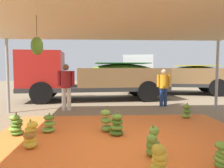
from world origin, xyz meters
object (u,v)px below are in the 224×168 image
object	(u,v)px
banana_bunch_10	(187,112)
worker_0	(164,85)
banana_bunch_3	(31,136)
banana_bunch_9	(159,160)
cargo_truck_main	(90,76)
banana_bunch_7	(152,142)
banana_bunch_8	(106,121)
banana_bunch_2	(49,124)
banana_bunch_11	(16,126)
worker_1	(66,83)
banana_bunch_6	(117,125)
cargo_truck_far	(170,75)

from	to	relation	value
banana_bunch_10	worker_0	bearing A→B (deg)	92.50
worker_0	banana_bunch_3	bearing A→B (deg)	-131.96
banana_bunch_9	cargo_truck_main	world-z (taller)	cargo_truck_main
banana_bunch_7	banana_bunch_8	bearing A→B (deg)	117.12
worker_0	banana_bunch_10	bearing A→B (deg)	-87.50
banana_bunch_2	banana_bunch_11	distance (m)	0.74
banana_bunch_2	worker_0	distance (m)	5.26
banana_bunch_7	worker_1	bearing A→B (deg)	116.97
banana_bunch_3	banana_bunch_7	distance (m)	2.37
worker_1	banana_bunch_9	bearing A→B (deg)	-66.63
cargo_truck_main	worker_1	distance (m)	2.75
banana_bunch_7	banana_bunch_9	bearing A→B (deg)	-95.28
banana_bunch_6	cargo_truck_far	size ratio (longest dim) A/B	0.08
cargo_truck_main	worker_1	size ratio (longest dim) A/B	4.20
banana_bunch_7	banana_bunch_10	distance (m)	3.35
cargo_truck_far	banana_bunch_6	bearing A→B (deg)	-116.12
worker_1	banana_bunch_3	bearing A→B (deg)	-91.39
banana_bunch_8	banana_bunch_11	size ratio (longest dim) A/B	1.10
banana_bunch_9	worker_0	size ratio (longest dim) A/B	0.32
banana_bunch_2	cargo_truck_main	size ratio (longest dim) A/B	0.07
banana_bunch_10	banana_bunch_11	xyz separation A→B (m)	(-4.72, -1.46, 0.02)
banana_bunch_10	banana_bunch_3	bearing A→B (deg)	-150.82
worker_0	cargo_truck_far	bearing A→B (deg)	68.17
banana_bunch_7	cargo_truck_main	xyz separation A→B (m)	(-1.46, 7.00, 0.96)
banana_bunch_8	banana_bunch_9	bearing A→B (deg)	-71.53
cargo_truck_main	cargo_truck_far	distance (m)	5.54
banana_bunch_2	cargo_truck_main	bearing A→B (deg)	82.17
banana_bunch_8	worker_1	xyz separation A→B (m)	(-1.44, 2.83, 0.76)
banana_bunch_11	cargo_truck_far	distance (m)	10.39
banana_bunch_10	worker_1	xyz separation A→B (m)	(-4.03, 1.54, 0.81)
banana_bunch_6	banana_bunch_11	bearing A→B (deg)	176.56
banana_bunch_11	cargo_truck_far	size ratio (longest dim) A/B	0.08
banana_bunch_9	banana_bunch_7	bearing A→B (deg)	84.72
banana_bunch_7	banana_bunch_11	bearing A→B (deg)	155.02
banana_bunch_9	cargo_truck_main	bearing A→B (deg)	100.38
banana_bunch_2	banana_bunch_11	xyz separation A→B (m)	(-0.71, -0.20, 0.03)
banana_bunch_6	worker_0	distance (m)	4.45
cargo_truck_main	worker_1	xyz separation A→B (m)	(-0.76, -2.64, -0.20)
banana_bunch_11	cargo_truck_far	xyz separation A→B (m)	(6.42, 8.11, 0.96)
banana_bunch_2	banana_bunch_11	world-z (taller)	banana_bunch_11
banana_bunch_6	banana_bunch_2	bearing A→B (deg)	168.18
banana_bunch_3	cargo_truck_main	bearing A→B (deg)	82.48
worker_0	worker_1	world-z (taller)	worker_1
banana_bunch_8	banana_bunch_9	world-z (taller)	banana_bunch_8
banana_bunch_2	worker_1	size ratio (longest dim) A/B	0.27
banana_bunch_2	worker_1	distance (m)	2.91
banana_bunch_6	worker_1	bearing A→B (deg)	118.04
banana_bunch_2	banana_bunch_8	xyz separation A→B (m)	(1.42, -0.04, 0.06)
banana_bunch_11	worker_0	size ratio (longest dim) A/B	0.35
banana_bunch_2	cargo_truck_far	distance (m)	9.80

